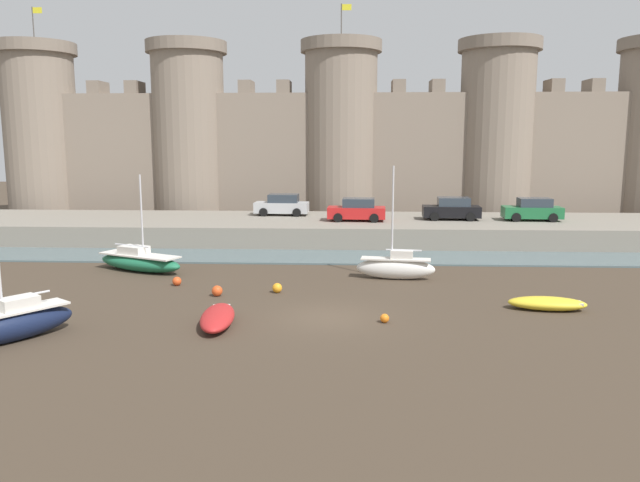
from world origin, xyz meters
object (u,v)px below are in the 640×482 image
object	(u,v)px
rowboat_foreground_centre	(218,317)
mooring_buoy_off_centre	(385,318)
sailboat_foreground_left	(11,323)
car_quay_centre_east	(282,205)
car_quay_east	(357,210)
car_quay_centre_west	(533,210)
car_quay_west	(452,209)
sailboat_midflat_centre	(140,261)
mooring_buoy_near_shore	(277,288)
rowboat_midflat_right	(547,303)
mooring_buoy_near_channel	(217,291)
mooring_buoy_mid_mud	(177,281)
sailboat_near_channel_left	(396,267)

from	to	relation	value
rowboat_foreground_centre	mooring_buoy_off_centre	xyz separation A→B (m)	(6.64, 0.67, -0.15)
sailboat_foreground_left	car_quay_centre_east	world-z (taller)	sailboat_foreground_left
car_quay_east	car_quay_centre_east	xyz separation A→B (m)	(-5.71, 3.10, 0.00)
car_quay_centre_east	car_quay_centre_west	xyz separation A→B (m)	(18.33, -2.31, 0.00)
car_quay_west	car_quay_centre_west	distance (m)	5.72
sailboat_midflat_centre	car_quay_east	bearing A→B (deg)	41.38
car_quay_centre_east	car_quay_centre_west	bearing A→B (deg)	-7.18
mooring_buoy_near_shore	car_quay_east	world-z (taller)	car_quay_east
sailboat_midflat_centre	rowboat_midflat_right	size ratio (longest dim) A/B	1.68
car_quay_centre_east	car_quay_west	world-z (taller)	same
mooring_buoy_near_channel	rowboat_midflat_right	bearing A→B (deg)	-6.48
rowboat_midflat_right	car_quay_east	bearing A→B (deg)	114.27
mooring_buoy_near_shore	mooring_buoy_near_channel	xyz separation A→B (m)	(-2.74, -0.79, 0.02)
rowboat_foreground_centre	mooring_buoy_mid_mud	xyz separation A→B (m)	(-3.47, 6.61, -0.11)
sailboat_midflat_centre	mooring_buoy_near_channel	size ratio (longest dim) A/B	11.25
rowboat_midflat_right	mooring_buoy_off_centre	world-z (taller)	rowboat_midflat_right
sailboat_midflat_centre	mooring_buoy_near_channel	world-z (taller)	sailboat_midflat_centre
rowboat_midflat_right	rowboat_foreground_centre	bearing A→B (deg)	-168.05
sailboat_midflat_centre	sailboat_near_channel_left	world-z (taller)	sailboat_near_channel_left
sailboat_foreground_left	sailboat_near_channel_left	size ratio (longest dim) A/B	1.16
rowboat_foreground_centre	mooring_buoy_near_shore	size ratio (longest dim) A/B	8.10
car_quay_centre_east	rowboat_foreground_centre	bearing A→B (deg)	-90.02
car_quay_west	mooring_buoy_near_channel	bearing A→B (deg)	-128.40
sailboat_near_channel_left	car_quay_east	size ratio (longest dim) A/B	1.43
sailboat_near_channel_left	mooring_buoy_near_shore	xyz separation A→B (m)	(-5.90, -3.24, -0.43)
rowboat_foreground_centre	mooring_buoy_mid_mud	bearing A→B (deg)	117.70
sailboat_foreground_left	car_quay_east	bearing A→B (deg)	60.90
sailboat_near_channel_left	car_quay_centre_east	size ratio (longest dim) A/B	1.43
rowboat_foreground_centre	car_quay_centre_east	xyz separation A→B (m)	(0.01, 23.85, 1.93)
sailboat_foreground_left	car_quay_centre_east	distance (m)	27.15
mooring_buoy_near_shore	mooring_buoy_near_channel	world-z (taller)	mooring_buoy_near_channel
car_quay_centre_west	car_quay_west	bearing A→B (deg)	177.72
rowboat_midflat_right	car_quay_centre_east	world-z (taller)	car_quay_centre_east
car_quay_west	mooring_buoy_off_centre	bearing A→B (deg)	-105.83
sailboat_midflat_centre	car_quay_centre_west	size ratio (longest dim) A/B	1.38
sailboat_midflat_centre	rowboat_midflat_right	distance (m)	21.47
mooring_buoy_near_shore	car_quay_west	size ratio (longest dim) A/B	0.11
mooring_buoy_mid_mud	mooring_buoy_off_centre	world-z (taller)	mooring_buoy_mid_mud
sailboat_midflat_centre	mooring_buoy_near_shore	world-z (taller)	sailboat_midflat_centre
sailboat_near_channel_left	car_quay_centre_east	distance (m)	17.11
mooring_buoy_mid_mud	car_quay_centre_east	world-z (taller)	car_quay_centre_east
rowboat_foreground_centre	mooring_buoy_near_channel	distance (m)	4.70
rowboat_midflat_right	sailboat_foreground_left	bearing A→B (deg)	-165.96
mooring_buoy_off_centre	rowboat_midflat_right	bearing A→B (deg)	17.47
mooring_buoy_near_shore	mooring_buoy_off_centre	bearing A→B (deg)	-43.91
mooring_buoy_mid_mud	car_quay_centre_west	size ratio (longest dim) A/B	0.11
rowboat_foreground_centre	sailboat_near_channel_left	bearing A→B (deg)	48.40
mooring_buoy_mid_mud	car_quay_east	world-z (taller)	car_quay_east
car_quay_centre_west	mooring_buoy_near_shore	bearing A→B (deg)	-135.75
mooring_buoy_near_shore	mooring_buoy_near_channel	size ratio (longest dim) A/B	0.93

